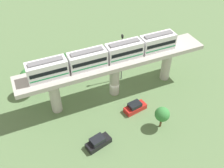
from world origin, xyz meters
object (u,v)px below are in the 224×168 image
Objects in this scene: tree_mid_lot at (69,60)px; signal_post at (122,56)px; train at (106,55)px; parked_car_black at (98,142)px; tree_near_viaduct at (162,114)px; tree_far_corner at (30,78)px; parked_car_red at (135,107)px.

tree_mid_lot is 0.54× the size of signal_post.
signal_post is (3.40, -4.71, -3.72)m from train.
train is 6.08× the size of parked_car_black.
parked_car_black is 1.05× the size of tree_near_viaduct.
signal_post is at bearing -119.19° from tree_mid_lot.
train is 11.31m from tree_mid_lot.
tree_far_corner is (16.86, 7.28, 3.28)m from parked_car_black.
tree_mid_lot is (19.15, -1.22, 3.30)m from parked_car_black.
train is 6.18× the size of parked_car_red.
signal_post is at bearing -99.43° from tree_far_corner.
train is at bearing -43.87° from parked_car_black.
parked_car_red is at bearing 23.63° from tree_near_viaduct.
tree_far_corner is at bearing 43.54° from parked_car_red.
train reaches higher than tree_far_corner.
signal_post is (14.49, 0.73, 2.87)m from tree_near_viaduct.
parked_car_black is at bearing -156.64° from tree_far_corner.
parked_car_black is at bearing 142.49° from signal_post.
tree_far_corner reaches higher than parked_car_red.
tree_mid_lot is (19.76, 10.16, 1.06)m from tree_near_viaduct.
parked_car_black is 18.65m from tree_far_corner.
train is 15.69m from tree_far_corner.
signal_post is (-2.98, -17.93, 1.83)m from tree_far_corner.
tree_far_corner is (6.38, 13.22, -5.55)m from train.
parked_car_red is 1.04× the size of tree_near_viaduct.
signal_post is at bearing 2.89° from tree_near_viaduct.
tree_far_corner reaches higher than tree_near_viaduct.
tree_near_viaduct is at bearing -133.11° from tree_far_corner.
train reaches higher than parked_car_red.
train reaches higher than signal_post.
train is 6.90m from signal_post.
tree_near_viaduct is 25.58m from tree_far_corner.
tree_mid_lot is at bearing -17.96° from parked_car_black.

